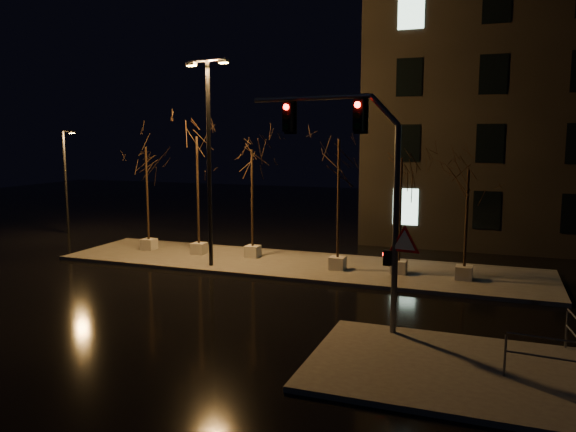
% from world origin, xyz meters
% --- Properties ---
extents(ground, '(90.00, 90.00, 0.00)m').
position_xyz_m(ground, '(0.00, 0.00, 0.00)').
color(ground, black).
rests_on(ground, ground).
extents(median, '(22.00, 5.00, 0.15)m').
position_xyz_m(median, '(0.00, 6.00, 0.07)').
color(median, '#4B4843').
rests_on(median, ground).
extents(sidewalk_corner, '(7.00, 5.00, 0.15)m').
position_xyz_m(sidewalk_corner, '(7.50, -3.50, 0.07)').
color(sidewalk_corner, '#4B4843').
rests_on(sidewalk_corner, ground).
extents(tree_0, '(1.80, 1.80, 5.33)m').
position_xyz_m(tree_0, '(-7.97, 6.34, 4.19)').
color(tree_0, '#ABA99F').
rests_on(tree_0, median).
extents(tree_1, '(1.80, 1.80, 5.85)m').
position_xyz_m(tree_1, '(-5.05, 6.28, 4.59)').
color(tree_1, '#ABA99F').
rests_on(tree_1, median).
extents(tree_2, '(1.80, 1.80, 5.22)m').
position_xyz_m(tree_2, '(-2.32, 6.54, 4.11)').
color(tree_2, '#ABA99F').
rests_on(tree_2, median).
extents(tree_3, '(1.80, 1.80, 5.73)m').
position_xyz_m(tree_3, '(2.13, 5.53, 4.50)').
color(tree_3, '#ABA99F').
rests_on(tree_3, median).
extents(tree_4, '(1.80, 1.80, 4.96)m').
position_xyz_m(tree_4, '(4.72, 5.73, 3.91)').
color(tree_4, '#ABA99F').
rests_on(tree_4, median).
extents(tree_5, '(1.80, 1.80, 4.52)m').
position_xyz_m(tree_5, '(7.34, 5.60, 3.58)').
color(tree_5, '#ABA99F').
rests_on(tree_5, median).
extents(traffic_signal_mast, '(5.55, 1.22, 6.90)m').
position_xyz_m(traffic_signal_mast, '(4.63, -1.29, 4.68)').
color(traffic_signal_mast, '#525459').
rests_on(traffic_signal_mast, sidewalk_corner).
extents(streetlight_main, '(2.22, 0.69, 8.92)m').
position_xyz_m(streetlight_main, '(-3.36, 4.33, 5.30)').
color(streetlight_main, black).
rests_on(streetlight_main, median).
extents(streetlight_far, '(1.20, 0.50, 6.20)m').
position_xyz_m(streetlight_far, '(-15.83, 9.52, 3.41)').
color(streetlight_far, black).
rests_on(streetlight_far, ground).
extents(guard_rail_a, '(2.55, 0.28, 1.10)m').
position_xyz_m(guard_rail_a, '(10.00, -3.74, 0.87)').
color(guard_rail_a, '#525459').
rests_on(guard_rail_a, sidewalk_corner).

